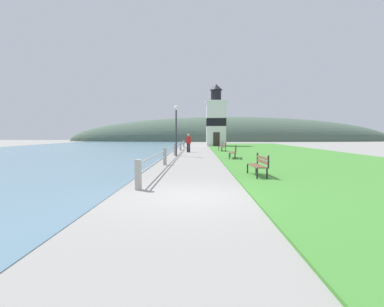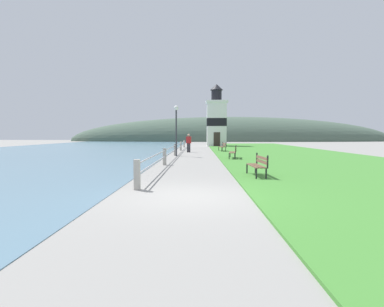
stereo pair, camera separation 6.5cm
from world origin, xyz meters
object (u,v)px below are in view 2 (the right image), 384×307
Objects in this scene: park_bench_midway at (234,151)px; lighthouse at (216,120)px; person_strolling at (189,142)px; park_bench_near at (258,164)px; park_bench_far at (223,146)px; lamp_post at (176,121)px.

lighthouse is (0.09, 22.52, 3.21)m from park_bench_midway.
park_bench_midway is 1.13× the size of person_strolling.
park_bench_near is at bearing 97.69° from park_bench_midway.
person_strolling reaches higher than park_bench_midway.
lighthouse reaches higher than park_bench_near.
park_bench_far is 14.01m from lighthouse.
park_bench_midway is at bearing 84.71° from park_bench_far.
park_bench_near is 31.53m from lighthouse.
park_bench_near is 0.19× the size of lighthouse.
lamp_post is (-0.80, -4.96, 1.78)m from person_strolling.
park_bench_near is at bearing -90.25° from lighthouse.
park_bench_midway is 0.50× the size of lamp_post.
person_strolling is 0.44× the size of lamp_post.
park_bench_far is 0.49× the size of lamp_post.
lamp_post is (-4.16, 11.50, 2.20)m from park_bench_near.
lighthouse is at bearing -93.42° from park_bench_near.
lamp_post reaches higher than park_bench_far.
lamp_post reaches higher than park_bench_near.
park_bench_far is (-0.03, 8.88, -0.00)m from park_bench_midway.
park_bench_midway is 0.22× the size of lighthouse.
park_bench_midway is 8.34m from person_strolling.
park_bench_near is 17.73m from park_bench_far.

